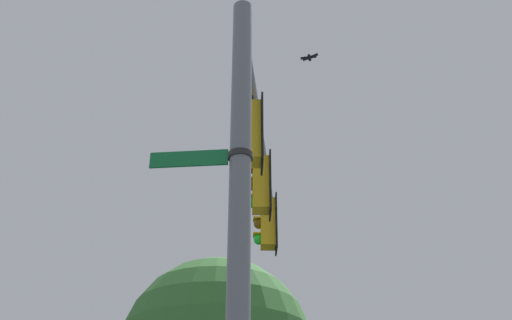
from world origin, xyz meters
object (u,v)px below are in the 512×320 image
Objects in this scene: traffic_light_mid_inner at (259,185)px; traffic_light_mid_outer at (267,223)px; bird_flying at (309,58)px; traffic_light_nearest_pole at (250,133)px; street_name_sign at (216,158)px.

traffic_light_mid_inner is 1.76m from traffic_light_mid_outer.
traffic_light_mid_outer is 3.40× the size of bird_flying.
bird_flying reaches higher than traffic_light_nearest_pole.
traffic_light_mid_inner is 3.54m from bird_flying.
traffic_light_nearest_pole and traffic_light_mid_inner have the same top height.
traffic_light_mid_inner is at bearing 110.25° from bird_flying.
traffic_light_nearest_pole is 4.19m from bird_flying.
traffic_light_mid_outer is at bearing -10.15° from street_name_sign.
traffic_light_nearest_pole is 3.52m from traffic_light_mid_outer.
traffic_light_nearest_pole is 1.00× the size of traffic_light_mid_inner.
traffic_light_mid_outer is 3.71m from bird_flying.
street_name_sign is at bearing 160.80° from traffic_light_nearest_pole.
traffic_light_mid_inner is (1.75, -0.21, 0.00)m from traffic_light_nearest_pole.
traffic_light_mid_outer is 4.99m from street_name_sign.
traffic_light_mid_inner is 3.40× the size of bird_flying.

